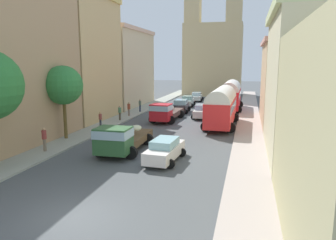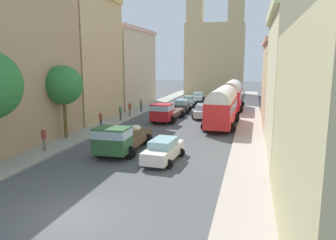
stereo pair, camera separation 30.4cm
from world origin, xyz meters
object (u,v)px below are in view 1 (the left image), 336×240
object	(u,v)px
parked_bus_1	(231,94)
car_1	(187,101)
car_0	(181,106)
pedestrian_3	(129,108)
pedestrian_1	(120,112)
pedestrian_4	(100,119)
pedestrian_0	(140,105)
car_5	(211,103)
car_4	(202,111)
cargo_truck_0	(121,138)
parked_bus_0	(222,105)
cargo_truck_1	(165,112)
car_3	(165,150)
pedestrian_2	(44,138)
car_2	(197,97)

from	to	relation	value
parked_bus_1	car_1	world-z (taller)	parked_bus_1
car_0	pedestrian_3	world-z (taller)	pedestrian_3
pedestrian_1	pedestrian_4	distance (m)	4.34
pedestrian_0	pedestrian_1	size ratio (longest dim) A/B	0.99
car_5	car_4	bearing A→B (deg)	-90.46
cargo_truck_0	pedestrian_4	size ratio (longest dim) A/B	3.91
parked_bus_0	cargo_truck_0	size ratio (longest dim) A/B	1.37
car_0	pedestrian_4	xyz separation A→B (m)	(-5.55, -12.32, 0.15)
cargo_truck_1	car_5	bearing A→B (deg)	73.40
cargo_truck_1	car_5	xyz separation A→B (m)	(3.66, 12.29, -0.35)
car_0	car_5	bearing A→B (deg)	56.95
car_0	pedestrian_0	xyz separation A→B (m)	(-5.13, -1.51, 0.18)
cargo_truck_1	pedestrian_4	world-z (taller)	cargo_truck_1
cargo_truck_1	pedestrian_3	size ratio (longest dim) A/B	3.91
parked_bus_0	parked_bus_1	size ratio (longest dim) A/B	1.02
car_3	car_1	bearing A→B (deg)	97.46
pedestrian_1	car_1	bearing A→B (deg)	70.33
car_0	pedestrian_3	size ratio (longest dim) A/B	2.32
cargo_truck_1	car_1	xyz separation A→B (m)	(0.03, 13.18, -0.36)
pedestrian_1	pedestrian_2	distance (m)	13.27
car_4	pedestrian_4	distance (m)	12.43
cargo_truck_0	cargo_truck_1	world-z (taller)	cargo_truck_0
car_5	pedestrian_3	bearing A→B (deg)	-130.36
car_2	car_3	world-z (taller)	car_3
car_4	cargo_truck_1	bearing A→B (deg)	-136.15
car_4	car_2	bearing A→B (deg)	101.11
pedestrian_4	parked_bus_1	bearing A→B (deg)	53.80
car_1	pedestrian_4	distance (m)	19.18
car_0	car_2	bearing A→B (deg)	89.83
cargo_truck_1	pedestrian_0	world-z (taller)	cargo_truck_1
car_3	pedestrian_2	distance (m)	8.99
car_1	car_2	bearing A→B (deg)	87.71
cargo_truck_0	pedestrian_1	bearing A→B (deg)	112.88
car_0	car_2	xyz separation A→B (m)	(0.04, 13.09, -0.10)
car_4	pedestrian_3	world-z (taller)	pedestrian_3
car_5	pedestrian_1	size ratio (longest dim) A/B	2.46
car_0	car_4	distance (m)	4.92
cargo_truck_0	pedestrian_2	xyz separation A→B (m)	(-5.47, -1.21, -0.06)
cargo_truck_1	car_4	bearing A→B (deg)	43.85
car_1	pedestrian_2	size ratio (longest dim) A/B	1.98
car_2	pedestrian_0	world-z (taller)	pedestrian_0
car_1	parked_bus_1	bearing A→B (deg)	-20.07
car_2	pedestrian_4	world-z (taller)	pedestrian_4
cargo_truck_1	car_4	world-z (taller)	cargo_truck_1
car_1	car_5	distance (m)	3.74
parked_bus_0	pedestrian_0	world-z (taller)	parked_bus_0
car_4	pedestrian_2	world-z (taller)	pedestrian_2
pedestrian_2	pedestrian_3	bearing A→B (deg)	88.80
pedestrian_2	car_5	bearing A→B (deg)	71.12
car_5	pedestrian_4	distance (m)	19.69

